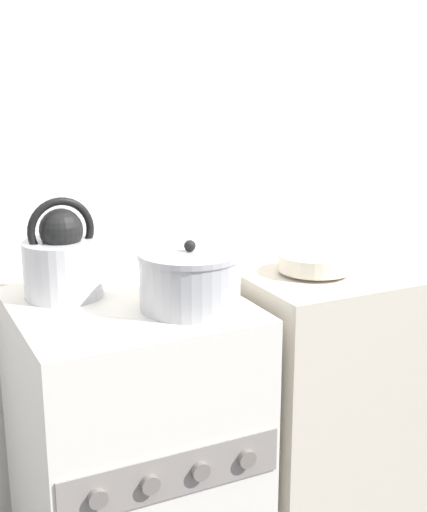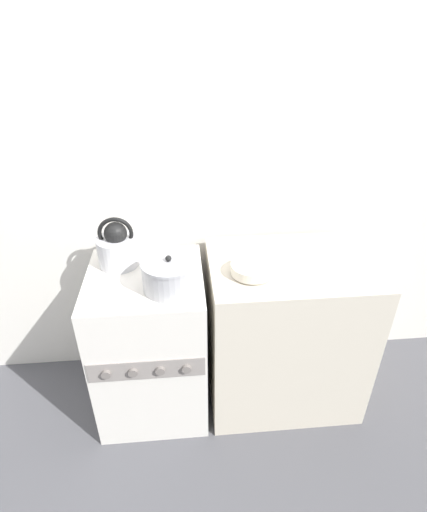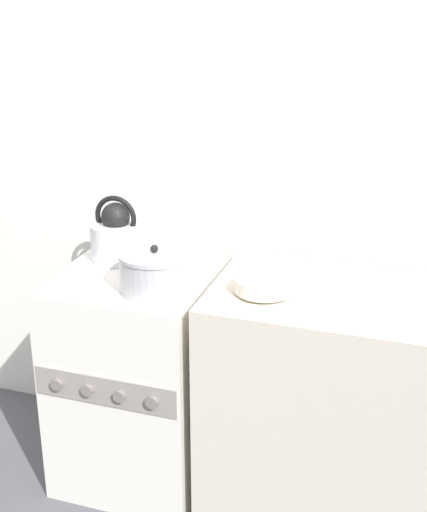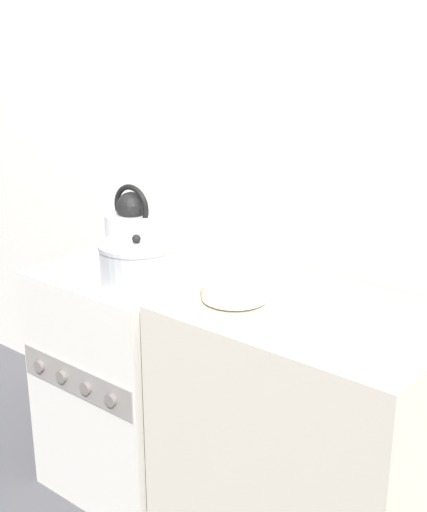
# 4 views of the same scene
# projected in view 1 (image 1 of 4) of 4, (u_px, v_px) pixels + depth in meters

# --- Properties ---
(wall_back) EXTENTS (7.00, 0.06, 2.50)m
(wall_back) POSITION_uv_depth(u_px,v_px,m) (79.00, 133.00, 2.00)
(wall_back) COLOR silver
(wall_back) RESTS_ON ground_plane
(stove) EXTENTS (0.56, 0.59, 0.86)m
(stove) POSITION_uv_depth(u_px,v_px,m) (133.00, 456.00, 1.89)
(stove) COLOR silver
(stove) RESTS_ON ground_plane
(counter) EXTENTS (0.82, 0.58, 0.89)m
(counter) POSITION_uv_depth(u_px,v_px,m) (353.00, 396.00, 2.21)
(counter) COLOR beige
(counter) RESTS_ON ground_plane
(kettle) EXTENTS (0.25, 0.20, 0.26)m
(kettle) POSITION_uv_depth(u_px,v_px,m) (64.00, 259.00, 1.81)
(kettle) COLOR silver
(kettle) RESTS_ON stove
(cooking_pot) EXTENTS (0.25, 0.25, 0.17)m
(cooking_pot) POSITION_uv_depth(u_px,v_px,m) (190.00, 280.00, 1.73)
(cooking_pot) COLOR #B2B2B7
(cooking_pot) RESTS_ON stove
(enamel_bowl) EXTENTS (0.20, 0.20, 0.06)m
(enamel_bowl) POSITION_uv_depth(u_px,v_px,m) (315.00, 262.00, 1.92)
(enamel_bowl) COLOR beige
(enamel_bowl) RESTS_ON counter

